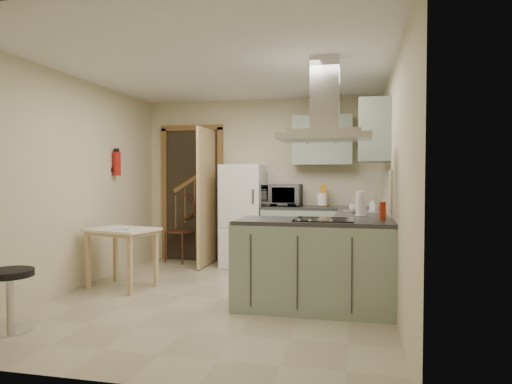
% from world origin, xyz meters
% --- Properties ---
extents(floor, '(4.20, 4.20, 0.00)m').
position_xyz_m(floor, '(0.00, 0.00, 0.00)').
color(floor, tan).
rests_on(floor, ground).
extents(ceiling, '(4.20, 4.20, 0.00)m').
position_xyz_m(ceiling, '(0.00, 0.00, 2.50)').
color(ceiling, silver).
rests_on(ceiling, back_wall).
extents(back_wall, '(3.60, 0.00, 3.60)m').
position_xyz_m(back_wall, '(0.00, 2.10, 1.25)').
color(back_wall, beige).
rests_on(back_wall, floor).
extents(left_wall, '(0.00, 4.20, 4.20)m').
position_xyz_m(left_wall, '(-1.80, 0.00, 1.25)').
color(left_wall, beige).
rests_on(left_wall, floor).
extents(right_wall, '(0.00, 4.20, 4.20)m').
position_xyz_m(right_wall, '(1.80, 0.00, 1.25)').
color(right_wall, beige).
rests_on(right_wall, floor).
extents(doorway, '(1.10, 0.12, 2.10)m').
position_xyz_m(doorway, '(-1.10, 2.07, 1.05)').
color(doorway, brown).
rests_on(doorway, floor).
extents(fridge, '(0.60, 0.60, 1.50)m').
position_xyz_m(fridge, '(-0.20, 1.80, 0.75)').
color(fridge, white).
rests_on(fridge, floor).
extents(counter_back, '(1.08, 0.60, 0.90)m').
position_xyz_m(counter_back, '(0.66, 1.80, 0.45)').
color(counter_back, '#9EB2A0').
rests_on(counter_back, floor).
extents(counter_right, '(0.60, 1.95, 0.90)m').
position_xyz_m(counter_right, '(1.50, 1.12, 0.45)').
color(counter_right, '#9EB2A0').
rests_on(counter_right, floor).
extents(splashback, '(1.68, 0.02, 0.50)m').
position_xyz_m(splashback, '(0.96, 2.09, 1.15)').
color(splashback, beige).
rests_on(splashback, counter_back).
extents(wall_cabinet_back, '(0.85, 0.35, 0.70)m').
position_xyz_m(wall_cabinet_back, '(0.95, 1.93, 1.85)').
color(wall_cabinet_back, '#9EB2A0').
rests_on(wall_cabinet_back, back_wall).
extents(wall_cabinet_right, '(0.35, 0.90, 0.70)m').
position_xyz_m(wall_cabinet_right, '(1.62, 0.85, 1.85)').
color(wall_cabinet_right, '#9EB2A0').
rests_on(wall_cabinet_right, right_wall).
extents(peninsula, '(1.55, 0.65, 0.90)m').
position_xyz_m(peninsula, '(1.02, -0.18, 0.45)').
color(peninsula, '#9EB2A0').
rests_on(peninsula, floor).
extents(hob, '(0.58, 0.50, 0.01)m').
position_xyz_m(hob, '(1.12, -0.18, 0.91)').
color(hob, black).
rests_on(hob, peninsula).
extents(extractor_hood, '(0.90, 0.55, 0.10)m').
position_xyz_m(extractor_hood, '(1.12, -0.18, 1.72)').
color(extractor_hood, silver).
rests_on(extractor_hood, ceiling).
extents(sink, '(0.45, 0.40, 0.01)m').
position_xyz_m(sink, '(1.50, 0.95, 0.91)').
color(sink, silver).
rests_on(sink, counter_right).
extents(fire_extinguisher, '(0.10, 0.10, 0.32)m').
position_xyz_m(fire_extinguisher, '(-1.74, 0.90, 1.50)').
color(fire_extinguisher, '#B2140F').
rests_on(fire_extinguisher, left_wall).
extents(drop_leaf_table, '(0.87, 0.74, 0.71)m').
position_xyz_m(drop_leaf_table, '(-1.29, 0.20, 0.36)').
color(drop_leaf_table, tan).
rests_on(drop_leaf_table, floor).
extents(bentwood_chair, '(0.53, 0.53, 0.95)m').
position_xyz_m(bentwood_chair, '(-1.23, 1.92, 0.48)').
color(bentwood_chair, '#4C3319').
rests_on(bentwood_chair, floor).
extents(stool, '(0.48, 0.48, 0.54)m').
position_xyz_m(stool, '(-1.48, -1.39, 0.27)').
color(stool, black).
rests_on(stool, floor).
extents(microwave, '(0.58, 0.40, 0.32)m').
position_xyz_m(microwave, '(0.37, 1.82, 1.06)').
color(microwave, black).
rests_on(microwave, counter_back).
extents(kettle, '(0.16, 0.16, 0.21)m').
position_xyz_m(kettle, '(0.96, 1.80, 1.01)').
color(kettle, white).
rests_on(kettle, counter_back).
extents(cereal_box, '(0.10, 0.21, 0.31)m').
position_xyz_m(cereal_box, '(0.97, 1.86, 1.05)').
color(cereal_box, '#C57F17').
rests_on(cereal_box, counter_back).
extents(soap_bottle, '(0.09, 0.09, 0.16)m').
position_xyz_m(soap_bottle, '(1.64, 1.16, 0.98)').
color(soap_bottle, '#9E9EA9').
rests_on(soap_bottle, counter_right).
extents(paper_towel, '(0.14, 0.14, 0.28)m').
position_xyz_m(paper_towel, '(1.48, 0.33, 1.04)').
color(paper_towel, white).
rests_on(paper_towel, counter_right).
extents(cup, '(0.13, 0.13, 0.10)m').
position_xyz_m(cup, '(1.42, 0.77, 0.95)').
color(cup, silver).
rests_on(cup, counter_right).
extents(red_bottle, '(0.07, 0.07, 0.18)m').
position_xyz_m(red_bottle, '(1.69, -0.07, 0.99)').
color(red_bottle, red).
rests_on(red_bottle, peninsula).
extents(book, '(0.27, 0.30, 0.11)m').
position_xyz_m(book, '(-1.35, 0.11, 0.77)').
color(book, '#A23641').
rests_on(book, drop_leaf_table).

